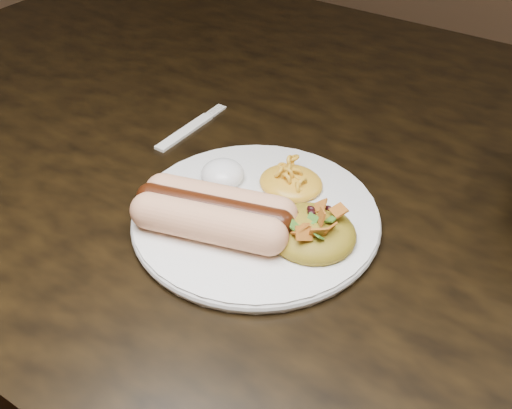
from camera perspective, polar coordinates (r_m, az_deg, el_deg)
The scene contains 7 objects.
table at distance 0.79m, azimuth 10.42°, elevation -2.04°, with size 1.60×0.90×0.75m.
plate at distance 0.63m, azimuth 0.00°, elevation -1.18°, with size 0.26×0.26×0.01m, color white.
hotdog at distance 0.60m, azimuth -4.06°, elevation -0.71°, with size 0.14×0.10×0.04m.
mac_and_cheese at distance 0.66m, azimuth 3.38°, elevation 2.76°, with size 0.07×0.07×0.03m, color gold.
sour_cream at distance 0.67m, azimuth -3.23°, elevation 3.39°, with size 0.05×0.05×0.03m, color white.
taco_salad at distance 0.59m, azimuth 5.35°, elevation -2.03°, with size 0.09×0.09×0.04m.
fork at distance 0.78m, azimuth -6.83°, elevation 6.87°, with size 0.02×0.15×0.00m, color white.
Camera 1 is at (0.21, -0.57, 1.16)m, focal length 42.00 mm.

